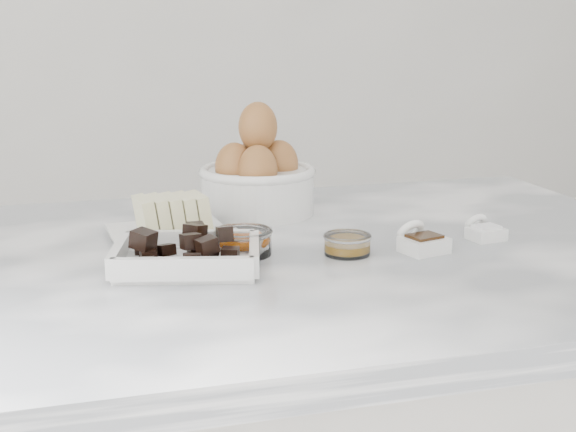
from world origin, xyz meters
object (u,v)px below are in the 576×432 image
object	(u,v)px
honey_bowl	(347,244)
vanilla_spoon	(421,241)
butter_plate	(168,225)
salt_spoon	(484,231)
sugar_ramekin	(169,218)
chocolate_dish	(187,253)
zest_bowl	(243,241)
egg_bowl	(257,178)

from	to	relation	value
honey_bowl	vanilla_spoon	bearing A→B (deg)	-7.78
butter_plate	salt_spoon	distance (m)	0.46
sugar_ramekin	salt_spoon	size ratio (longest dim) A/B	1.34
chocolate_dish	zest_bowl	distance (m)	0.10
butter_plate	sugar_ramekin	world-z (taller)	butter_plate
salt_spoon	honey_bowl	bearing A→B (deg)	-174.61
butter_plate	honey_bowl	distance (m)	0.26
butter_plate	honey_bowl	xyz separation A→B (m)	(0.23, -0.13, -0.01)
sugar_ramekin	egg_bowl	distance (m)	0.20
butter_plate	vanilla_spoon	size ratio (longest dim) A/B	2.15
zest_bowl	honey_bowl	bearing A→B (deg)	-16.14
zest_bowl	butter_plate	bearing A→B (deg)	134.13
butter_plate	honey_bowl	bearing A→B (deg)	-30.27
vanilla_spoon	salt_spoon	distance (m)	0.12
butter_plate	salt_spoon	bearing A→B (deg)	-14.03
egg_bowl	chocolate_dish	bearing A→B (deg)	-120.35
honey_bowl	salt_spoon	world-z (taller)	salt_spoon
chocolate_dish	butter_plate	xyz separation A→B (m)	(-0.01, 0.14, 0.00)
vanilla_spoon	honey_bowl	bearing A→B (deg)	172.22
honey_bowl	zest_bowl	distance (m)	0.14
butter_plate	zest_bowl	bearing A→B (deg)	-45.87
vanilla_spoon	zest_bowl	bearing A→B (deg)	167.38
butter_plate	vanilla_spoon	distance (m)	0.36
sugar_ramekin	vanilla_spoon	world-z (taller)	sugar_ramekin
butter_plate	zest_bowl	size ratio (longest dim) A/B	2.15
honey_bowl	vanilla_spoon	size ratio (longest dim) A/B	0.81
egg_bowl	vanilla_spoon	xyz separation A→B (m)	(0.16, -0.28, -0.05)
vanilla_spoon	sugar_ramekin	bearing A→B (deg)	151.72
vanilla_spoon	egg_bowl	bearing A→B (deg)	119.62
chocolate_dish	butter_plate	distance (m)	0.14
honey_bowl	salt_spoon	distance (m)	0.22
chocolate_dish	sugar_ramekin	bearing A→B (deg)	89.98
vanilla_spoon	salt_spoon	bearing A→B (deg)	16.55
butter_plate	vanilla_spoon	world-z (taller)	butter_plate
honey_bowl	salt_spoon	xyz separation A→B (m)	(0.22, 0.02, -0.00)
sugar_ramekin	zest_bowl	bearing A→B (deg)	-55.02
sugar_ramekin	honey_bowl	world-z (taller)	sugar_ramekin
butter_plate	sugar_ramekin	size ratio (longest dim) A/B	2.04
butter_plate	sugar_ramekin	distance (m)	0.03
honey_bowl	vanilla_spoon	world-z (taller)	vanilla_spoon
egg_bowl	salt_spoon	size ratio (longest dim) A/B	2.99
chocolate_dish	butter_plate	world-z (taller)	butter_plate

